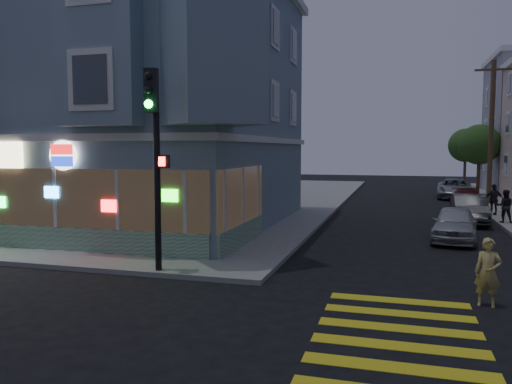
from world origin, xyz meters
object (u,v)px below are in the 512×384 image
at_px(running_child, 488,272).
at_px(traffic_signal, 155,135).
at_px(utility_pole, 491,130).
at_px(street_tree_far, 466,145).
at_px(fire_hydrant, 504,210).
at_px(street_tree_near, 479,145).
at_px(parked_car_b, 469,209).
at_px(pedestrian_a, 505,206).
at_px(pedestrian_b, 494,200).
at_px(parked_car_d, 455,189).
at_px(parked_car_c, 467,200).
at_px(parked_car_a, 455,224).

bearing_deg(running_child, traffic_signal, -172.88).
distance_m(utility_pole, street_tree_far, 14.03).
relative_size(utility_pole, fire_hydrant, 10.73).
bearing_deg(fire_hydrant, running_child, -101.77).
xyz_separation_m(traffic_signal, fire_hydrant, (11.65, 14.46, -3.40)).
height_order(street_tree_near, parked_car_b, street_tree_near).
xyz_separation_m(pedestrian_a, pedestrian_b, (0.00, 2.80, 0.04)).
relative_size(street_tree_far, parked_car_d, 1.02).
bearing_deg(running_child, street_tree_near, 91.94).
relative_size(pedestrian_a, pedestrian_b, 0.95).
relative_size(pedestrian_b, traffic_signal, 0.29).
bearing_deg(parked_car_c, street_tree_far, 86.87).
bearing_deg(street_tree_far, parked_car_d, -100.56).
bearing_deg(street_tree_near, running_child, -97.57).
relative_size(street_tree_near, pedestrian_a, 3.41).
height_order(street_tree_near, street_tree_far, same).
height_order(running_child, parked_car_a, running_child).
bearing_deg(street_tree_far, parked_car_b, -96.11).
xyz_separation_m(running_child, parked_car_d, (1.98, 26.73, -0.07)).
bearing_deg(street_tree_near, traffic_signal, -113.85).
relative_size(pedestrian_b, fire_hydrant, 1.95).
xyz_separation_m(parked_car_c, parked_car_d, (0.13, 7.81, 0.10)).
xyz_separation_m(running_child, parked_car_b, (1.34, 13.72, -0.09)).
xyz_separation_m(parked_car_b, parked_car_c, (0.51, 5.20, -0.08)).
bearing_deg(traffic_signal, fire_hydrant, 35.24).
xyz_separation_m(street_tree_near, running_child, (-3.75, -28.20, -3.14)).
xyz_separation_m(pedestrian_b, parked_car_a, (-2.70, -7.71, -0.28)).
bearing_deg(utility_pole, street_tree_near, 88.09).
relative_size(street_tree_far, running_child, 3.34).
xyz_separation_m(pedestrian_a, fire_hydrant, (0.24, 1.39, -0.33)).
bearing_deg(parked_car_d, fire_hydrant, -80.11).
relative_size(utility_pole, street_tree_near, 1.70).
relative_size(street_tree_far, traffic_signal, 0.93).
bearing_deg(fire_hydrant, traffic_signal, -128.86).
xyz_separation_m(parked_car_a, fire_hydrant, (2.94, 6.30, -0.09)).
bearing_deg(traffic_signal, pedestrian_a, 32.99).
distance_m(street_tree_near, pedestrian_a, 15.11).
xyz_separation_m(parked_car_d, fire_hydrant, (1.11, -11.91, -0.13)).
height_order(pedestrian_a, parked_car_d, pedestrian_a).
distance_m(running_child, parked_car_a, 8.52).
xyz_separation_m(street_tree_far, running_child, (-3.75, -36.20, -3.14)).
height_order(parked_car_c, traffic_signal, traffic_signal).
bearing_deg(parked_car_b, street_tree_near, 82.38).
bearing_deg(fire_hydrant, street_tree_far, 88.24).
bearing_deg(utility_pole, pedestrian_a, -94.56).
distance_m(street_tree_far, traffic_signal, 37.90).
bearing_deg(parked_car_b, parked_car_a, -101.10).
relative_size(street_tree_far, pedestrian_a, 3.41).
bearing_deg(traffic_signal, utility_pole, 45.11).
height_order(street_tree_far, traffic_signal, traffic_signal).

